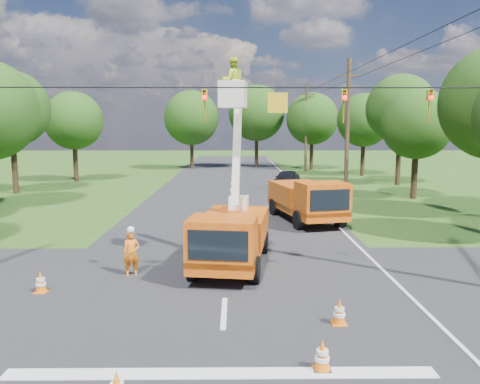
{
  "coord_description": "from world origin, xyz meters",
  "views": [
    {
      "loc": [
        0.32,
        -12.3,
        5.14
      ],
      "look_at": [
        0.5,
        5.82,
        2.6
      ],
      "focal_mm": 35.0,
      "sensor_mm": 36.0,
      "label": 1
    }
  ],
  "objects_px": {
    "pole_right_mid": "(347,127)",
    "tree_right_d": "(401,109)",
    "traffic_cone_3": "(261,226)",
    "traffic_cone_7": "(296,205)",
    "tree_right_c": "(417,124)",
    "traffic_cone_4": "(41,282)",
    "tree_far_b": "(257,113)",
    "traffic_cone_1": "(322,355)",
    "traffic_cone_8": "(339,312)",
    "tree_far_c": "(312,119)",
    "ground_worker": "(131,253)",
    "pole_right_far": "(306,127)",
    "traffic_cone_2": "(257,244)",
    "second_truck": "(307,199)",
    "tree_far_a": "(191,118)",
    "tree_left_f": "(74,121)",
    "distant_car": "(286,179)",
    "tree_left_e": "(11,109)",
    "tree_right_e": "(364,120)",
    "bucket_truck": "(231,224)"
  },
  "relations": [
    {
      "from": "pole_right_mid",
      "to": "tree_right_d",
      "type": "xyz_separation_m",
      "value": [
        6.3,
        7.0,
        1.57
      ]
    },
    {
      "from": "traffic_cone_3",
      "to": "traffic_cone_7",
      "type": "distance_m",
      "value": 6.58
    },
    {
      "from": "tree_right_c",
      "to": "tree_right_d",
      "type": "height_order",
      "value": "tree_right_d"
    },
    {
      "from": "traffic_cone_4",
      "to": "tree_far_b",
      "type": "relative_size",
      "value": 0.07
    },
    {
      "from": "traffic_cone_1",
      "to": "traffic_cone_3",
      "type": "distance_m",
      "value": 13.02
    },
    {
      "from": "traffic_cone_8",
      "to": "tree_far_c",
      "type": "bearing_deg",
      "value": 81.76
    },
    {
      "from": "pole_right_mid",
      "to": "traffic_cone_1",
      "type": "bearing_deg",
      "value": -104.23
    },
    {
      "from": "traffic_cone_1",
      "to": "tree_right_c",
      "type": "relative_size",
      "value": 0.09
    },
    {
      "from": "ground_worker",
      "to": "traffic_cone_4",
      "type": "height_order",
      "value": "ground_worker"
    },
    {
      "from": "traffic_cone_4",
      "to": "pole_right_far",
      "type": "distance_m",
      "value": 42.98
    },
    {
      "from": "ground_worker",
      "to": "traffic_cone_3",
      "type": "distance_m",
      "value": 8.16
    },
    {
      "from": "traffic_cone_4",
      "to": "traffic_cone_2",
      "type": "bearing_deg",
      "value": 34.38
    },
    {
      "from": "tree_right_c",
      "to": "tree_far_c",
      "type": "bearing_deg",
      "value": 99.14
    },
    {
      "from": "tree_right_c",
      "to": "tree_far_c",
      "type": "xyz_separation_m",
      "value": [
        -3.7,
        23.0,
        0.75
      ]
    },
    {
      "from": "second_truck",
      "to": "traffic_cone_1",
      "type": "bearing_deg",
      "value": -110.36
    },
    {
      "from": "traffic_cone_7",
      "to": "traffic_cone_8",
      "type": "relative_size",
      "value": 1.0
    },
    {
      "from": "second_truck",
      "to": "traffic_cone_4",
      "type": "xyz_separation_m",
      "value": [
        -9.93,
        -10.87,
        -0.89
      ]
    },
    {
      "from": "pole_right_far",
      "to": "tree_far_a",
      "type": "relative_size",
      "value": 1.05
    },
    {
      "from": "traffic_cone_2",
      "to": "traffic_cone_7",
      "type": "xyz_separation_m",
      "value": [
        2.86,
        9.59,
        0.0
      ]
    },
    {
      "from": "ground_worker",
      "to": "tree_far_a",
      "type": "xyz_separation_m",
      "value": [
        -1.73,
        41.6,
        5.38
      ]
    },
    {
      "from": "tree_left_f",
      "to": "tree_far_b",
      "type": "relative_size",
      "value": 0.81
    },
    {
      "from": "tree_far_a",
      "to": "tree_far_c",
      "type": "relative_size",
      "value": 1.04
    },
    {
      "from": "distant_car",
      "to": "traffic_cone_7",
      "type": "bearing_deg",
      "value": -73.37
    },
    {
      "from": "distant_car",
      "to": "traffic_cone_8",
      "type": "relative_size",
      "value": 5.97
    },
    {
      "from": "traffic_cone_8",
      "to": "tree_left_e",
      "type": "height_order",
      "value": "tree_left_e"
    },
    {
      "from": "traffic_cone_4",
      "to": "traffic_cone_3",
      "type": "bearing_deg",
      "value": 48.4
    },
    {
      "from": "pole_right_far",
      "to": "tree_right_e",
      "type": "distance_m",
      "value": 7.32
    },
    {
      "from": "traffic_cone_4",
      "to": "bucket_truck",
      "type": "bearing_deg",
      "value": 24.55
    },
    {
      "from": "ground_worker",
      "to": "traffic_cone_4",
      "type": "distance_m",
      "value": 3.01
    },
    {
      "from": "traffic_cone_7",
      "to": "tree_right_d",
      "type": "bearing_deg",
      "value": 50.28
    },
    {
      "from": "traffic_cone_4",
      "to": "distant_car",
      "type": "bearing_deg",
      "value": 67.98
    },
    {
      "from": "traffic_cone_4",
      "to": "traffic_cone_7",
      "type": "bearing_deg",
      "value": 55.69
    },
    {
      "from": "tree_far_c",
      "to": "distant_car",
      "type": "bearing_deg",
      "value": -106.24
    },
    {
      "from": "traffic_cone_4",
      "to": "tree_far_c",
      "type": "xyz_separation_m",
      "value": [
        15.23,
        42.27,
        5.7
      ]
    },
    {
      "from": "traffic_cone_7",
      "to": "traffic_cone_3",
      "type": "bearing_deg",
      "value": -112.06
    },
    {
      "from": "second_truck",
      "to": "pole_right_far",
      "type": "height_order",
      "value": "pole_right_far"
    },
    {
      "from": "second_truck",
      "to": "tree_far_a",
      "type": "height_order",
      "value": "tree_far_a"
    },
    {
      "from": "ground_worker",
      "to": "pole_right_mid",
      "type": "xyz_separation_m",
      "value": [
        11.77,
        18.6,
        4.3
      ]
    },
    {
      "from": "tree_left_f",
      "to": "tree_right_e",
      "type": "height_order",
      "value": "tree_right_e"
    },
    {
      "from": "tree_right_c",
      "to": "second_truck",
      "type": "bearing_deg",
      "value": -136.99
    },
    {
      "from": "bucket_truck",
      "to": "traffic_cone_1",
      "type": "distance_m",
      "value": 7.83
    },
    {
      "from": "tree_left_e",
      "to": "traffic_cone_3",
      "type": "bearing_deg",
      "value": -37.39
    },
    {
      "from": "traffic_cone_8",
      "to": "tree_left_e",
      "type": "xyz_separation_m",
      "value": [
        -19.82,
        24.73,
        6.13
      ]
    },
    {
      "from": "bucket_truck",
      "to": "traffic_cone_7",
      "type": "xyz_separation_m",
      "value": [
        3.88,
        11.63,
        -1.25
      ]
    },
    {
      "from": "second_truck",
      "to": "traffic_cone_2",
      "type": "bearing_deg",
      "value": -129.0
    },
    {
      "from": "traffic_cone_3",
      "to": "traffic_cone_7",
      "type": "height_order",
      "value": "same"
    },
    {
      "from": "pole_right_mid",
      "to": "pole_right_far",
      "type": "relative_size",
      "value": 1.0
    },
    {
      "from": "second_truck",
      "to": "tree_left_f",
      "type": "relative_size",
      "value": 0.8
    },
    {
      "from": "ground_worker",
      "to": "tree_far_c",
      "type": "relative_size",
      "value": 0.18
    },
    {
      "from": "second_truck",
      "to": "traffic_cone_7",
      "type": "relative_size",
      "value": 9.52
    }
  ]
}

